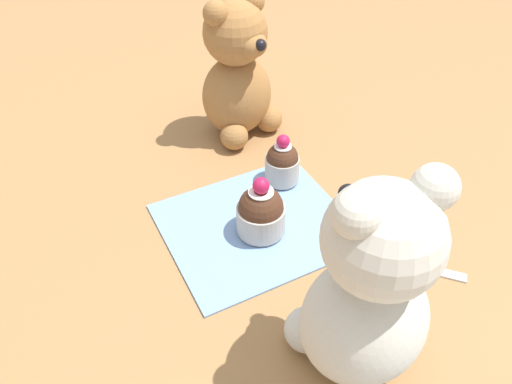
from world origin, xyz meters
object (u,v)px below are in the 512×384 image
cupcake_near_cream_bear (264,211)px  cupcake_near_tan_bear (282,163)px  teddy_bear_cream (371,290)px  teaspoon (411,264)px  teddy_bear_tan (238,74)px

cupcake_near_cream_bear → cupcake_near_tan_bear: (-0.07, -0.07, -0.00)m
teddy_bear_cream → teaspoon: size_ratio=1.85×
teddy_bear_cream → teaspoon: 0.17m
cupcake_near_cream_bear → cupcake_near_tan_bear: size_ratio=1.11×
cupcake_near_tan_bear → teddy_bear_tan: bearing=-91.6°
teddy_bear_cream → cupcake_near_tan_bear: size_ratio=3.14×
cupcake_near_tan_bear → teaspoon: 0.21m
teddy_bear_tan → teaspoon: bearing=-95.4°
teddy_bear_cream → cupcake_near_tan_bear: bearing=-101.4°
teddy_bear_tan → teaspoon: size_ratio=1.72×
teddy_bear_tan → teddy_bear_cream: bearing=-114.3°
teddy_bear_cream → cupcake_near_cream_bear: size_ratio=2.84×
teddy_bear_tan → cupcake_near_cream_bear: bearing=-122.7°
cupcake_near_cream_bear → teaspoon: cupcake_near_cream_bear is taller
cupcake_near_cream_bear → teddy_bear_tan: bearing=-108.2°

